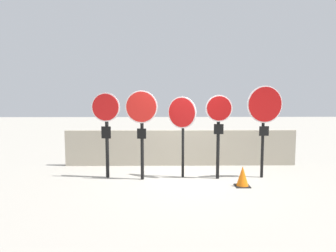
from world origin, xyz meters
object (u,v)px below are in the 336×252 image
object	(u,v)px
stop_sign_0	(106,120)
stop_sign_4	(264,112)
stop_sign_3	(219,122)
traffic_cone_0	(243,176)
stop_sign_2	(182,119)
stop_sign_1	(142,118)

from	to	relation	value
stop_sign_0	stop_sign_4	distance (m)	4.00
stop_sign_3	traffic_cone_0	distance (m)	1.47
stop_sign_3	traffic_cone_0	xyz separation A→B (m)	(0.47, -0.66, -1.22)
traffic_cone_0	stop_sign_0	bearing A→B (deg)	166.16
stop_sign_2	stop_sign_3	world-z (taller)	stop_sign_3
stop_sign_0	stop_sign_1	distance (m)	0.94
stop_sign_3	stop_sign_4	xyz separation A→B (m)	(1.17, 0.09, 0.22)
stop_sign_4	traffic_cone_0	xyz separation A→B (m)	(-0.70, -0.75, -1.45)
stop_sign_2	traffic_cone_0	bearing A→B (deg)	1.46
stop_sign_3	traffic_cone_0	size ratio (longest dim) A/B	4.42
stop_sign_0	stop_sign_2	distance (m)	1.92
stop_sign_4	traffic_cone_0	bearing A→B (deg)	-142.02
stop_sign_1	stop_sign_2	world-z (taller)	stop_sign_1
traffic_cone_0	stop_sign_2	bearing A→B (deg)	149.15
stop_sign_1	stop_sign_4	size ratio (longest dim) A/B	0.95
stop_sign_3	traffic_cone_0	bearing A→B (deg)	-53.34
stop_sign_4	stop_sign_0	bearing A→B (deg)	170.11
stop_sign_2	stop_sign_4	distance (m)	2.08
stop_sign_2	traffic_cone_0	world-z (taller)	stop_sign_2
stop_sign_0	stop_sign_3	world-z (taller)	stop_sign_0
stop_sign_0	stop_sign_4	bearing A→B (deg)	6.42
stop_sign_3	stop_sign_1	bearing A→B (deg)	-176.64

